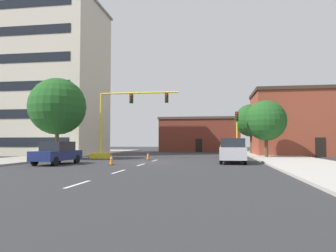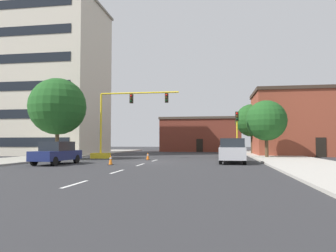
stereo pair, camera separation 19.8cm
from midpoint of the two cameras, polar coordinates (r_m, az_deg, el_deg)
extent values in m
plane|color=#2D2D30|center=(27.01, -3.24, -6.48)|extent=(160.00, 160.00, 0.00)
cube|color=#9E998E|center=(38.79, -18.72, -5.12)|extent=(6.00, 56.00, 0.14)
cube|color=#B2ADA3|center=(35.02, 19.86, -5.36)|extent=(6.00, 56.00, 0.14)
cube|color=silver|center=(13.70, -15.83, -9.95)|extent=(0.16, 2.40, 0.01)
cube|color=silver|center=(18.81, -8.74, -8.05)|extent=(0.16, 2.40, 0.01)
cube|color=silver|center=(24.09, -4.75, -6.91)|extent=(0.16, 2.40, 0.01)
cube|color=silver|center=(29.46, -2.21, -6.17)|extent=(0.16, 2.40, 0.01)
cube|color=beige|center=(46.50, -19.99, 7.64)|extent=(13.20, 10.91, 20.05)
cube|color=gray|center=(49.34, -19.78, 19.34)|extent=(13.60, 11.31, 0.30)
cube|color=black|center=(41.04, -23.89, -2.65)|extent=(10.83, 0.06, 1.10)
cube|color=black|center=(41.17, -23.80, 2.00)|extent=(10.83, 0.06, 1.10)
cube|color=black|center=(41.57, -23.71, 6.60)|extent=(10.83, 0.06, 1.10)
cube|color=black|center=(42.24, -23.62, 11.07)|extent=(10.83, 0.06, 1.10)
cube|color=black|center=(43.15, -23.52, 15.39)|extent=(10.83, 0.06, 1.10)
cube|color=black|center=(44.29, -23.43, 19.50)|extent=(10.83, 0.06, 1.10)
cube|color=brown|center=(58.68, 6.04, -1.77)|extent=(13.75, 9.81, 5.57)
cube|color=#4C4238|center=(58.81, 6.02, 1.14)|extent=(14.05, 10.11, 0.40)
cube|color=black|center=(53.75, 5.78, -3.47)|extent=(1.10, 0.06, 2.20)
cube|color=brown|center=(43.71, 24.09, 0.23)|extent=(13.40, 8.46, 7.73)
cube|color=#3D2D23|center=(44.09, 23.99, 5.51)|extent=(13.70, 8.76, 0.40)
cube|color=black|center=(39.56, 25.79, -3.44)|extent=(1.10, 0.06, 2.20)
cube|color=yellow|center=(34.04, -11.79, -5.20)|extent=(1.80, 1.20, 0.55)
cylinder|color=yellow|center=(34.06, -11.73, 0.48)|extent=(0.20, 0.20, 6.20)
cylinder|color=yellow|center=(33.17, -5.00, 5.90)|extent=(8.20, 0.16, 0.16)
cube|color=black|center=(33.29, -6.38, 4.88)|extent=(0.32, 0.36, 0.95)
sphere|color=red|center=(33.15, -6.46, 5.39)|extent=(0.20, 0.20, 0.20)
sphere|color=#38280A|center=(33.11, -6.46, 4.91)|extent=(0.20, 0.20, 0.20)
sphere|color=black|center=(33.08, -6.47, 4.43)|extent=(0.20, 0.20, 0.20)
cube|color=black|center=(32.52, -0.07, 5.04)|extent=(0.32, 0.36, 0.95)
sphere|color=red|center=(32.38, -0.12, 5.57)|extent=(0.20, 0.20, 0.20)
sphere|color=#38280A|center=(32.34, -0.12, 5.08)|extent=(0.20, 0.20, 0.20)
sphere|color=black|center=(32.30, -0.12, 4.59)|extent=(0.20, 0.20, 0.20)
cylinder|color=yellow|center=(33.40, 12.41, -1.60)|extent=(0.14, 0.14, 4.80)
cube|color=black|center=(33.50, 12.37, 1.70)|extent=(0.32, 0.36, 0.95)
sphere|color=red|center=(33.33, 12.39, 2.19)|extent=(0.20, 0.20, 0.20)
sphere|color=#38280A|center=(33.31, 12.39, 1.71)|extent=(0.20, 0.20, 0.20)
sphere|color=black|center=(33.29, 12.40, 1.23)|extent=(0.20, 0.20, 0.20)
cylinder|color=brown|center=(32.97, -19.05, -2.97)|extent=(0.36, 0.36, 3.10)
sphere|color=#1E511E|center=(33.15, -18.94, 3.32)|extent=(5.55, 5.55, 5.55)
cylinder|color=#4C3823|center=(45.78, 14.91, -3.01)|extent=(0.36, 0.36, 2.98)
sphere|color=#1E511E|center=(45.87, 14.86, 0.98)|extent=(4.54, 4.54, 4.54)
cylinder|color=#4C3823|center=(34.93, 17.36, -3.59)|extent=(0.36, 0.36, 2.36)
sphere|color=#1E511E|center=(35.00, 17.30, 0.95)|extent=(4.24, 4.24, 4.24)
cube|color=#BCBCC1|center=(26.60, 11.65, -4.73)|extent=(2.24, 5.48, 0.95)
cube|color=#1E2328|center=(25.68, 11.64, -2.96)|extent=(1.92, 1.88, 0.70)
cube|color=#BCBCC1|center=(27.77, 11.63, -3.50)|extent=(2.12, 2.89, 0.16)
cylinder|color=black|center=(24.81, 13.77, -5.94)|extent=(0.25, 0.69, 0.68)
cylinder|color=black|center=(24.80, 9.59, -5.99)|extent=(0.25, 0.69, 0.68)
cylinder|color=black|center=(28.47, 13.47, -5.53)|extent=(0.25, 0.69, 0.68)
cylinder|color=black|center=(28.47, 9.83, -5.57)|extent=(0.25, 0.69, 0.68)
cube|color=navy|center=(25.78, -19.09, -4.97)|extent=(2.20, 4.63, 0.70)
cube|color=#1E2328|center=(25.84, -18.95, -3.41)|extent=(1.88, 2.43, 0.70)
cylinder|color=black|center=(27.52, -18.84, -5.56)|extent=(0.27, 0.70, 0.68)
cylinder|color=black|center=(26.68, -15.83, -5.69)|extent=(0.27, 0.70, 0.68)
cylinder|color=black|center=(24.99, -22.61, -5.79)|extent=(0.27, 0.70, 0.68)
cylinder|color=black|center=(24.06, -19.41, -5.97)|extent=(0.27, 0.70, 0.68)
cube|color=black|center=(30.35, -3.44, -6.04)|extent=(0.36, 0.36, 0.04)
cone|color=orange|center=(30.33, -3.43, -5.35)|extent=(0.28, 0.28, 0.69)
cylinder|color=white|center=(30.33, -3.43, -5.19)|extent=(0.19, 0.19, 0.08)
cube|color=black|center=(24.22, -9.99, -6.82)|extent=(0.36, 0.36, 0.04)
cone|color=orange|center=(24.19, -9.98, -5.89)|extent=(0.28, 0.28, 0.75)
cylinder|color=white|center=(24.19, -9.98, -5.68)|extent=(0.19, 0.19, 0.08)
camera|label=1|loc=(0.10, -89.82, -0.01)|focal=34.13mm
camera|label=2|loc=(0.10, 90.18, 0.01)|focal=34.13mm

